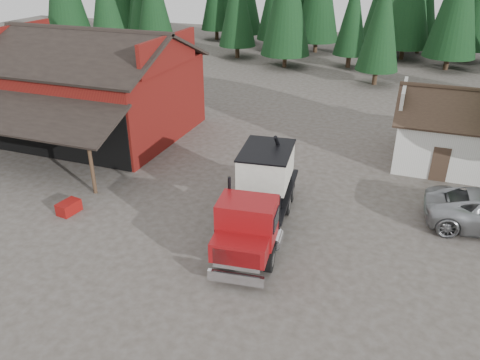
% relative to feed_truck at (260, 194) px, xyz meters
% --- Properties ---
extents(ground, '(120.00, 120.00, 0.00)m').
position_rel_feed_truck_xyz_m(ground, '(-3.72, -1.70, -1.85)').
color(ground, '#433D34').
rests_on(ground, ground).
extents(red_barn, '(12.80, 13.63, 7.18)m').
position_rel_feed_truck_xyz_m(red_barn, '(-14.72, 8.20, 0.84)').
color(red_barn, maroon).
rests_on(red_barn, ground).
extents(farmhouse, '(8.60, 6.42, 4.65)m').
position_rel_feed_truck_xyz_m(farmhouse, '(9.28, 11.29, -0.18)').
color(farmhouse, silver).
rests_on(farmhouse, ground).
extents(conifer_backdrop, '(76.00, 16.00, 16.00)m').
position_rel_feed_truck_xyz_m(conifer_backdrop, '(-3.72, 40.30, -1.85)').
color(conifer_backdrop, black).
rests_on(conifer_backdrop, ground).
extents(near_pine_a, '(4.40, 4.40, 11.40)m').
position_rel_feed_truck_xyz_m(near_pine_a, '(-25.72, 26.30, 4.54)').
color(near_pine_a, '#382619').
rests_on(near_pine_a, ground).
extents(near_pine_b, '(3.96, 3.96, 10.40)m').
position_rel_feed_truck_xyz_m(near_pine_b, '(2.28, 28.30, 4.04)').
color(near_pine_b, '#382619').
rests_on(near_pine_b, ground).
extents(feed_truck, '(3.35, 8.98, 3.96)m').
position_rel_feed_truck_xyz_m(feed_truck, '(0.00, 0.00, 0.00)').
color(feed_truck, black).
rests_on(feed_truck, ground).
extents(equip_box, '(0.85, 1.19, 0.60)m').
position_rel_feed_truck_xyz_m(equip_box, '(-9.26, -1.80, -1.55)').
color(equip_box, maroon).
rests_on(equip_box, ground).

